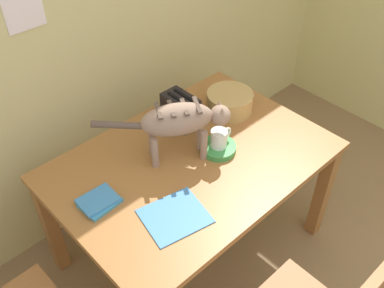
{
  "coord_description": "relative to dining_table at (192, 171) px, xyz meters",
  "views": [
    {
      "loc": [
        -1.06,
        0.07,
        2.24
      ],
      "look_at": [
        0.04,
        1.24,
        0.83
      ],
      "focal_mm": 41.25,
      "sensor_mm": 36.0,
      "label": 1
    }
  ],
  "objects": [
    {
      "name": "toaster",
      "position": [
        0.16,
        0.26,
        0.17
      ],
      "size": [
        0.12,
        0.2,
        0.18
      ],
      "color": "black",
      "rests_on": "dining_table"
    },
    {
      "name": "magazine",
      "position": [
        -0.31,
        -0.22,
        0.09
      ],
      "size": [
        0.32,
        0.29,
        0.01
      ],
      "primitive_type": "cube",
      "rotation": [
        0.0,
        0.0,
        -0.21
      ],
      "color": "#4383C3",
      "rests_on": "dining_table"
    },
    {
      "name": "cat",
      "position": [
        -0.02,
        0.05,
        0.31
      ],
      "size": [
        0.59,
        0.37,
        0.32
      ],
      "rotation": [
        0.0,
        0.0,
        -2.09
      ],
      "color": "gray",
      "rests_on": "dining_table"
    },
    {
      "name": "dining_table",
      "position": [
        0.0,
        0.0,
        0.0
      ],
      "size": [
        1.38,
        0.96,
        0.73
      ],
      "color": "#A16734",
      "rests_on": "ground_plane"
    },
    {
      "name": "wall_rear",
      "position": [
        -0.04,
        0.72,
        0.6
      ],
      "size": [
        4.46,
        0.11,
        2.5
      ],
      "color": "#D4C984",
      "rests_on": "ground_plane"
    },
    {
      "name": "saucer_bowl",
      "position": [
        0.14,
        -0.05,
        0.1
      ],
      "size": [
        0.18,
        0.18,
        0.03
      ],
      "primitive_type": "cylinder",
      "color": "#3A9245",
      "rests_on": "dining_table"
    },
    {
      "name": "wicker_basket",
      "position": [
        0.43,
        0.15,
        0.14
      ],
      "size": [
        0.26,
        0.26,
        0.12
      ],
      "color": "tan",
      "rests_on": "dining_table"
    },
    {
      "name": "book_stack",
      "position": [
        -0.51,
        0.07,
        0.1
      ],
      "size": [
        0.18,
        0.15,
        0.03
      ],
      "color": "#3E90BD",
      "rests_on": "dining_table"
    },
    {
      "name": "coffee_mug",
      "position": [
        0.15,
        -0.05,
        0.16
      ],
      "size": [
        0.13,
        0.08,
        0.09
      ],
      "color": "white",
      "rests_on": "saucer_bowl"
    }
  ]
}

